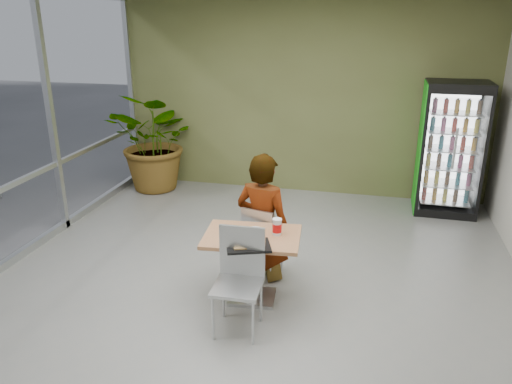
{
  "coord_description": "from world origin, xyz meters",
  "views": [
    {
      "loc": [
        1.16,
        -4.59,
        2.9
      ],
      "look_at": [
        -0.05,
        0.53,
        1.0
      ],
      "focal_mm": 35.0,
      "sensor_mm": 36.0,
      "label": 1
    }
  ],
  "objects_px": {
    "seated_woman": "(263,229)",
    "cafeteria_tray": "(248,246)",
    "chair_near": "(240,271)",
    "potted_plant": "(157,141)",
    "beverage_fridge": "(451,149)",
    "chair_far": "(260,237)",
    "dining_table": "(252,254)",
    "soda_cup": "(277,227)"
  },
  "relations": [
    {
      "from": "dining_table",
      "to": "chair_far",
      "type": "bearing_deg",
      "value": 92.91
    },
    {
      "from": "cafeteria_tray",
      "to": "potted_plant",
      "type": "bearing_deg",
      "value": 125.91
    },
    {
      "from": "beverage_fridge",
      "to": "potted_plant",
      "type": "relative_size",
      "value": 1.17
    },
    {
      "from": "chair_near",
      "to": "seated_woman",
      "type": "relative_size",
      "value": 0.57
    },
    {
      "from": "soda_cup",
      "to": "cafeteria_tray",
      "type": "distance_m",
      "value": 0.42
    },
    {
      "from": "dining_table",
      "to": "potted_plant",
      "type": "xyz_separation_m",
      "value": [
        -2.4,
        3.07,
        0.31
      ]
    },
    {
      "from": "chair_near",
      "to": "potted_plant",
      "type": "bearing_deg",
      "value": 122.49
    },
    {
      "from": "chair_near",
      "to": "beverage_fridge",
      "type": "height_order",
      "value": "beverage_fridge"
    },
    {
      "from": "dining_table",
      "to": "cafeteria_tray",
      "type": "bearing_deg",
      "value": -83.77
    },
    {
      "from": "chair_far",
      "to": "beverage_fridge",
      "type": "xyz_separation_m",
      "value": [
        2.3,
        2.62,
        0.48
      ]
    },
    {
      "from": "chair_far",
      "to": "seated_woman",
      "type": "relative_size",
      "value": 0.48
    },
    {
      "from": "seated_woman",
      "to": "soda_cup",
      "type": "height_order",
      "value": "seated_woman"
    },
    {
      "from": "chair_far",
      "to": "chair_near",
      "type": "distance_m",
      "value": 0.97
    },
    {
      "from": "seated_woman",
      "to": "beverage_fridge",
      "type": "distance_m",
      "value": 3.47
    },
    {
      "from": "chair_far",
      "to": "soda_cup",
      "type": "distance_m",
      "value": 0.6
    },
    {
      "from": "chair_far",
      "to": "potted_plant",
      "type": "bearing_deg",
      "value": -33.91
    },
    {
      "from": "seated_woman",
      "to": "beverage_fridge",
      "type": "relative_size",
      "value": 0.9
    },
    {
      "from": "dining_table",
      "to": "seated_woman",
      "type": "height_order",
      "value": "seated_woman"
    },
    {
      "from": "potted_plant",
      "to": "cafeteria_tray",
      "type": "bearing_deg",
      "value": -54.09
    },
    {
      "from": "chair_far",
      "to": "seated_woman",
      "type": "distance_m",
      "value": 0.09
    },
    {
      "from": "chair_near",
      "to": "potted_plant",
      "type": "xyz_separation_m",
      "value": [
        -2.39,
        3.54,
        0.26
      ]
    },
    {
      "from": "seated_woman",
      "to": "cafeteria_tray",
      "type": "xyz_separation_m",
      "value": [
        0.04,
        -0.82,
        0.17
      ]
    },
    {
      "from": "beverage_fridge",
      "to": "potted_plant",
      "type": "xyz_separation_m",
      "value": [
        -4.67,
        -0.04,
        -0.14
      ]
    },
    {
      "from": "chair_near",
      "to": "cafeteria_tray",
      "type": "distance_m",
      "value": 0.26
    },
    {
      "from": "dining_table",
      "to": "potted_plant",
      "type": "relative_size",
      "value": 0.61
    },
    {
      "from": "dining_table",
      "to": "potted_plant",
      "type": "bearing_deg",
      "value": 127.98
    },
    {
      "from": "dining_table",
      "to": "cafeteria_tray",
      "type": "relative_size",
      "value": 2.43
    },
    {
      "from": "soda_cup",
      "to": "chair_far",
      "type": "bearing_deg",
      "value": 122.58
    },
    {
      "from": "seated_woman",
      "to": "cafeteria_tray",
      "type": "distance_m",
      "value": 0.83
    },
    {
      "from": "dining_table",
      "to": "beverage_fridge",
      "type": "relative_size",
      "value": 0.52
    },
    {
      "from": "chair_far",
      "to": "chair_near",
      "type": "height_order",
      "value": "chair_near"
    },
    {
      "from": "chair_far",
      "to": "potted_plant",
      "type": "height_order",
      "value": "potted_plant"
    },
    {
      "from": "soda_cup",
      "to": "beverage_fridge",
      "type": "xyz_separation_m",
      "value": [
        2.03,
        3.04,
        0.15
      ]
    },
    {
      "from": "chair_far",
      "to": "beverage_fridge",
      "type": "height_order",
      "value": "beverage_fridge"
    },
    {
      "from": "seated_woman",
      "to": "beverage_fridge",
      "type": "xyz_separation_m",
      "value": [
        2.28,
        2.58,
        0.4
      ]
    },
    {
      "from": "chair_far",
      "to": "beverage_fridge",
      "type": "distance_m",
      "value": 3.52
    },
    {
      "from": "chair_far",
      "to": "chair_near",
      "type": "relative_size",
      "value": 0.86
    },
    {
      "from": "chair_far",
      "to": "seated_woman",
      "type": "xyz_separation_m",
      "value": [
        0.02,
        0.04,
        0.08
      ]
    },
    {
      "from": "cafeteria_tray",
      "to": "beverage_fridge",
      "type": "xyz_separation_m",
      "value": [
        2.24,
        3.4,
        0.23
      ]
    },
    {
      "from": "chair_far",
      "to": "cafeteria_tray",
      "type": "bearing_deg",
      "value": 107.55
    },
    {
      "from": "soda_cup",
      "to": "chair_near",
      "type": "bearing_deg",
      "value": -114.82
    },
    {
      "from": "soda_cup",
      "to": "cafeteria_tray",
      "type": "height_order",
      "value": "soda_cup"
    }
  ]
}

